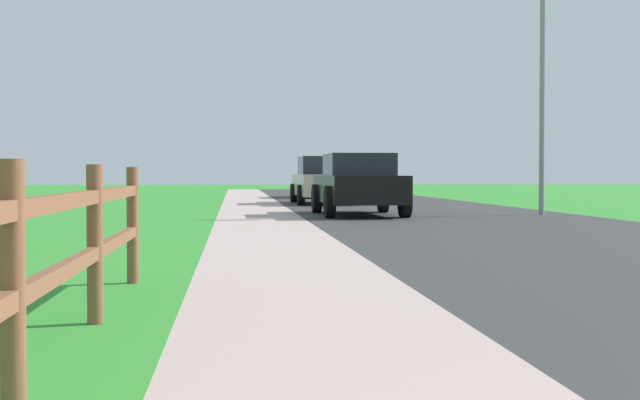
# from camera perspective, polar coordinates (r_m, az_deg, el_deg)

# --- Properties ---
(ground_plane) EXTENTS (120.00, 120.00, 0.00)m
(ground_plane) POSITION_cam_1_polar(r_m,az_deg,el_deg) (25.16, -1.78, -0.69)
(ground_plane) COLOR #338D2E
(road_asphalt) EXTENTS (7.00, 66.00, 0.01)m
(road_asphalt) POSITION_cam_1_polar(r_m,az_deg,el_deg) (27.58, 5.23, -0.48)
(road_asphalt) COLOR #353535
(road_asphalt) RESTS_ON ground
(curb_concrete) EXTENTS (6.00, 66.00, 0.01)m
(curb_concrete) POSITION_cam_1_polar(r_m,az_deg,el_deg) (27.14, -8.38, -0.53)
(curb_concrete) COLOR #BDA199
(curb_concrete) RESTS_ON ground
(grass_verge) EXTENTS (5.00, 66.00, 0.00)m
(grass_verge) POSITION_cam_1_polar(r_m,az_deg,el_deg) (27.26, -11.53, -0.53)
(grass_verge) COLOR #338D2E
(grass_verge) RESTS_ON ground
(rail_fence) EXTENTS (0.11, 9.33, 1.09)m
(rail_fence) POSITION_cam_1_polar(r_m,az_deg,el_deg) (4.11, -18.74, -3.97)
(rail_fence) COLOR brown
(rail_fence) RESTS_ON ground
(parked_suv_black) EXTENTS (2.05, 4.67, 1.53)m
(parked_suv_black) POSITION_cam_1_polar(r_m,az_deg,el_deg) (22.58, 2.42, 1.00)
(parked_suv_black) COLOR black
(parked_suv_black) RESTS_ON ground
(parked_car_beige) EXTENTS (2.21, 4.92, 1.62)m
(parked_car_beige) POSITION_cam_1_polar(r_m,az_deg,el_deg) (31.21, 0.33, 1.22)
(parked_car_beige) COLOR #C6B793
(parked_car_beige) RESTS_ON ground
(parked_car_silver) EXTENTS (2.16, 5.02, 1.49)m
(parked_car_silver) POSITION_cam_1_polar(r_m,az_deg,el_deg) (39.29, 0.14, 1.28)
(parked_car_silver) COLOR #B7BABF
(parked_car_silver) RESTS_ON ground
(street_lamp) EXTENTS (1.17, 0.20, 6.36)m
(street_lamp) POSITION_cam_1_polar(r_m,az_deg,el_deg) (23.54, 14.04, 8.32)
(street_lamp) COLOR gray
(street_lamp) RESTS_ON ground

